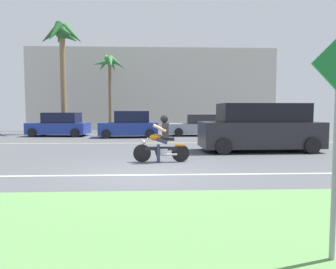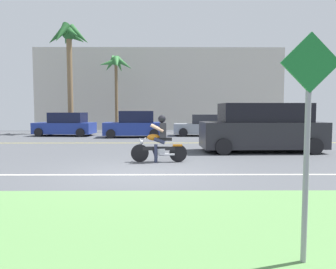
{
  "view_description": "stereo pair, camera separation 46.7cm",
  "coord_description": "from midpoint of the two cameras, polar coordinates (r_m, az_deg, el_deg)",
  "views": [
    {
      "loc": [
        0.27,
        -8.64,
        1.7
      ],
      "look_at": [
        0.83,
        3.93,
        0.75
      ],
      "focal_mm": 34.3,
      "sensor_mm": 36.0,
      "label": 1
    },
    {
      "loc": [
        0.74,
        -8.65,
        1.7
      ],
      "look_at": [
        0.83,
        3.93,
        0.75
      ],
      "focal_mm": 34.3,
      "sensor_mm": 36.0,
      "label": 2
    }
  ],
  "objects": [
    {
      "name": "street_sign",
      "position": [
        3.77,
        26.88,
        1.19
      ],
      "size": [
        0.62,
        0.06,
        2.5
      ],
      "color": "gray",
      "rests_on": "ground"
    },
    {
      "name": "building_far",
      "position": [
        29.71,
        -1.06,
        7.84
      ],
      "size": [
        21.47,
        4.0,
        7.05
      ],
      "primitive_type": "cube",
      "color": "#BCB7AD",
      "rests_on": "ground"
    },
    {
      "name": "parked_car_0",
      "position": [
        22.42,
        -17.14,
        1.63
      ],
      "size": [
        3.96,
        2.24,
        1.55
      ],
      "color": "navy",
      "rests_on": "ground"
    },
    {
      "name": "parked_car_2",
      "position": [
        21.59,
        7.87,
        1.55
      ],
      "size": [
        4.57,
        2.14,
        1.43
      ],
      "color": "#8C939E",
      "rests_on": "ground"
    },
    {
      "name": "ground",
      "position": [
        11.78,
        -2.87,
        -4.08
      ],
      "size": [
        56.0,
        30.0,
        0.04
      ],
      "primitive_type": "cube",
      "color": "#4C4F54"
    },
    {
      "name": "suv_nearby",
      "position": [
        13.82,
        17.33,
        1.07
      ],
      "size": [
        5.13,
        2.28,
        1.99
      ],
      "color": "#232328",
      "rests_on": "ground"
    },
    {
      "name": "motorcyclist",
      "position": [
        10.54,
        -0.26,
        -1.39
      ],
      "size": [
        1.85,
        0.6,
        1.55
      ],
      "color": "black",
      "rests_on": "ground"
    },
    {
      "name": "lane_line_near",
      "position": [
        8.55,
        -3.81,
        -7.14
      ],
      "size": [
        50.4,
        0.12,
        0.01
      ],
      "primitive_type": "cube",
      "color": "silver",
      "rests_on": "ground"
    },
    {
      "name": "lane_line_far",
      "position": [
        16.72,
        -2.14,
        -1.51
      ],
      "size": [
        50.4,
        0.12,
        0.01
      ],
      "primitive_type": "cube",
      "color": "yellow",
      "rests_on": "ground"
    },
    {
      "name": "palm_tree_0",
      "position": [
        25.15,
        -16.61,
        15.2
      ],
      "size": [
        3.34,
        3.24,
        7.97
      ],
      "color": "brown",
      "rests_on": "ground"
    },
    {
      "name": "parked_car_1",
      "position": [
        20.39,
        -5.42,
        1.68
      ],
      "size": [
        3.75,
        2.09,
        1.66
      ],
      "color": "navy",
      "rests_on": "ground"
    },
    {
      "name": "palm_tree_1",
      "position": [
        25.43,
        -8.73,
        11.6
      ],
      "size": [
        2.68,
        2.67,
        5.93
      ],
      "color": "brown",
      "rests_on": "ground"
    },
    {
      "name": "grass_median",
      "position": [
        4.87,
        -6.57,
        -15.77
      ],
      "size": [
        56.0,
        3.8,
        0.06
      ],
      "primitive_type": "cube",
      "color": "#5B8C4C",
      "rests_on": "ground"
    }
  ]
}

